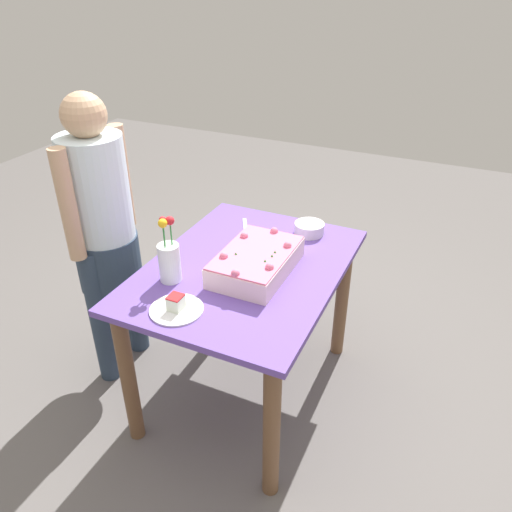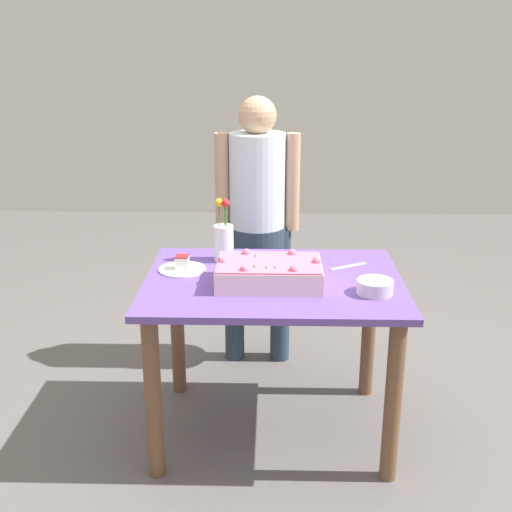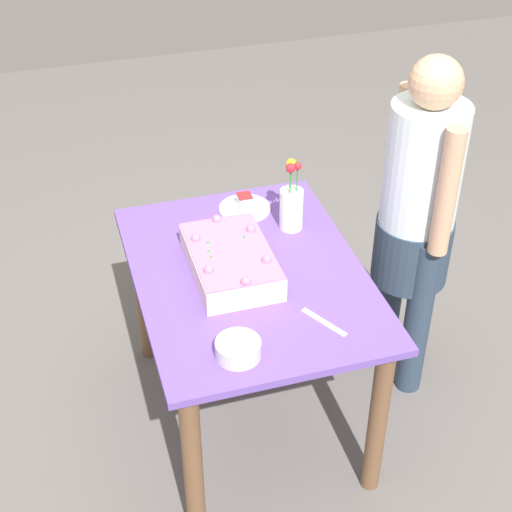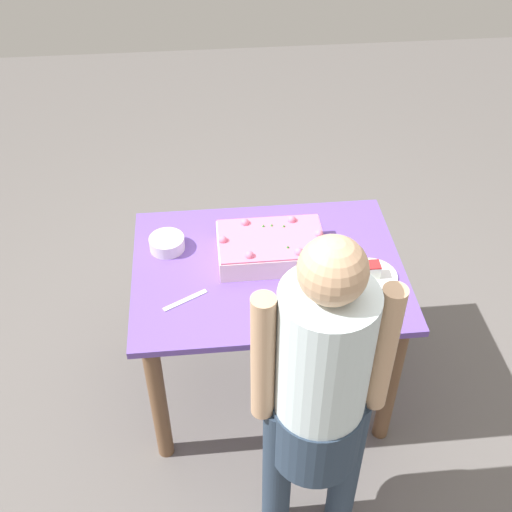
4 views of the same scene
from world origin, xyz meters
name	(u,v)px [view 4 (image 4 of 4)]	position (x,y,z in m)	size (l,w,h in m)	color
ground_plane	(266,381)	(0.00, 0.00, 0.00)	(8.00, 8.00, 0.00)	#615D5A
dining_table	(268,291)	(0.00, 0.00, 0.62)	(1.13, 0.84, 0.76)	#6748A5
sheet_cake	(271,247)	(0.02, 0.06, 0.82)	(0.45, 0.29, 0.12)	white
serving_plate_with_slice	(372,274)	(0.42, -0.10, 0.78)	(0.22, 0.22, 0.07)	white
cake_knife	(185,300)	(-0.35, -0.17, 0.77)	(0.19, 0.02, 0.00)	silver
flower_vase	(337,285)	(0.24, -0.24, 0.87)	(0.09, 0.09, 0.30)	white
fruit_bowl	(167,243)	(-0.42, 0.16, 0.79)	(0.15, 0.15, 0.06)	silver
person_standing	(320,392)	(0.09, -0.72, 0.85)	(0.45, 0.31, 1.49)	#2B3A4E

